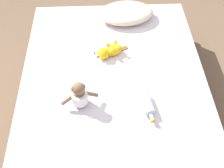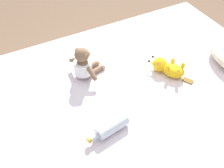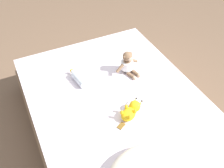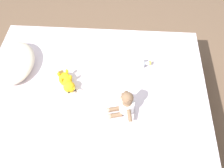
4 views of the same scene
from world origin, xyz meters
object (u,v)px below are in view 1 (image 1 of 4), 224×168
Objects in this scene: pillow at (126,13)px; bed at (113,92)px; plush_yellow_creature at (109,51)px; plush_monkey at (79,95)px; glass_bottle at (147,104)px.

bed is at bearing -101.86° from pillow.
plush_yellow_creature is (-0.18, -0.51, -0.02)m from pillow.
pillow is 1.11m from plush_monkey.
plush_monkey reaches higher than plush_yellow_creature.
plush_yellow_creature is at bearing 64.85° from plush_monkey.
plush_monkey reaches higher than glass_bottle.
bed is 6.47× the size of plush_yellow_creature.
bed is 0.81m from pillow.
pillow reaches higher than bed.
plush_yellow_creature reaches higher than glass_bottle.
bed is 0.49m from glass_bottle.
plush_yellow_creature is at bearing 114.36° from glass_bottle.
glass_bottle is (0.08, -1.08, -0.03)m from pillow.
glass_bottle reaches higher than bed.
plush_yellow_creature is (0.24, 0.51, -0.05)m from plush_monkey.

